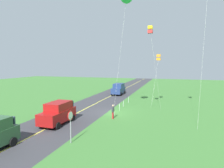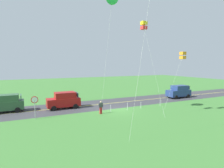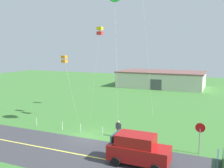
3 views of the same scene
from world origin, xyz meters
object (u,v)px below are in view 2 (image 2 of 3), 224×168
object	(u,v)px
kite_green_far	(144,26)
person_adult_near	(101,107)
car_parked_east_near	(5,103)
stop_sign	(35,103)
kite_blue_mid	(183,56)
car_parked_west_far	(179,91)
car_suv_foreground	(64,100)

from	to	relation	value
kite_green_far	person_adult_near	bearing A→B (deg)	-44.19
car_parked_east_near	stop_sign	distance (m)	5.78
kite_blue_mid	car_parked_west_far	bearing A→B (deg)	-134.12
car_parked_east_near	kite_blue_mid	size ratio (longest dim) A/B	0.58
kite_blue_mid	car_suv_foreground	bearing A→B (deg)	-36.41
car_parked_east_near	person_adult_near	distance (m)	12.13
car_parked_west_far	stop_sign	size ratio (longest dim) A/B	1.72
car_suv_foreground	kite_blue_mid	bearing A→B (deg)	143.59
car_parked_east_near	stop_sign	world-z (taller)	stop_sign
car_parked_west_far	kite_blue_mid	xyz separation A→B (m)	(8.08, 8.33, 5.94)
car_suv_foreground	person_adult_near	xyz separation A→B (m)	(-3.50, 4.83, -0.29)
car_parked_east_near	kite_green_far	distance (m)	19.38
car_parked_west_far	stop_sign	xyz separation A→B (m)	(24.30, 2.94, 0.65)
stop_sign	kite_blue_mid	world-z (taller)	kite_blue_mid
car_suv_foreground	car_parked_east_near	size ratio (longest dim) A/B	1.00
car_suv_foreground	stop_sign	bearing A→B (deg)	43.49
car_parked_east_near	kite_blue_mid	bearing A→B (deg)	152.35
stop_sign	car_parked_east_near	bearing A→B (deg)	-56.32
car_parked_east_near	kite_blue_mid	distance (m)	22.71
car_suv_foreground	car_parked_west_far	size ratio (longest dim) A/B	1.00
car_suv_foreground	person_adult_near	world-z (taller)	car_suv_foreground
car_parked_west_far	car_parked_east_near	xyz separation A→B (m)	(27.49, -1.84, 0.00)
car_parked_west_far	kite_green_far	bearing A→B (deg)	29.99
car_parked_east_near	person_adult_near	bearing A→B (deg)	150.83
car_suv_foreground	kite_blue_mid	world-z (taller)	kite_blue_mid
car_suv_foreground	kite_blue_mid	distance (m)	16.42
car_suv_foreground	car_parked_east_near	xyz separation A→B (m)	(7.09, -1.08, 0.00)
car_parked_west_far	kite_blue_mid	distance (m)	13.04
person_adult_near	kite_blue_mid	size ratio (longest dim) A/B	0.21
kite_blue_mid	stop_sign	bearing A→B (deg)	-18.37
car_suv_foreground	car_parked_east_near	world-z (taller)	same
car_parked_east_near	person_adult_near	world-z (taller)	car_parked_east_near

